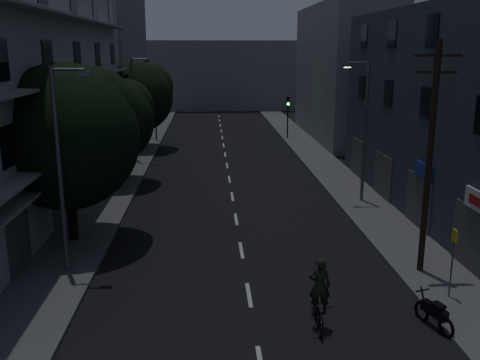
{
  "coord_description": "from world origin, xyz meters",
  "views": [
    {
      "loc": [
        -1.4,
        -11.48,
        8.76
      ],
      "look_at": [
        0.0,
        12.0,
        3.0
      ],
      "focal_mm": 40.0,
      "sensor_mm": 36.0,
      "label": 1
    }
  ],
  "objects": [
    {
      "name": "building_far_right",
      "position": [
        12.0,
        42.0,
        6.5
      ],
      "size": [
        6.0,
        20.0,
        13.0
      ],
      "primitive_type": "cube",
      "color": "slate",
      "rests_on": "ground"
    },
    {
      "name": "sidewalk_right",
      "position": [
        7.5,
        25.0,
        0.07
      ],
      "size": [
        3.0,
        90.0,
        0.15
      ],
      "primitive_type": "cube",
      "color": "#565659",
      "rests_on": "ground"
    },
    {
      "name": "traffic_signal_far_right",
      "position": [
        6.49,
        41.15,
        3.1
      ],
      "size": [
        0.28,
        0.37,
        4.1
      ],
      "color": "black",
      "rests_on": "sidewalk_right"
    },
    {
      "name": "motorcycle",
      "position": [
        5.77,
        3.79,
        0.47
      ],
      "size": [
        0.77,
        1.81,
        1.19
      ],
      "rotation": [
        0.0,
        0.0,
        0.3
      ],
      "color": "black",
      "rests_on": "ground"
    },
    {
      "name": "building_far_left",
      "position": [
        -12.0,
        48.0,
        8.0
      ],
      "size": [
        6.0,
        20.0,
        16.0
      ],
      "primitive_type": "cube",
      "color": "slate",
      "rests_on": "ground"
    },
    {
      "name": "street_lamp_left_far",
      "position": [
        -7.11,
        30.85,
        4.6
      ],
      "size": [
        1.51,
        0.25,
        8.0
      ],
      "color": "#5A5C61",
      "rests_on": "sidewalk_left"
    },
    {
      "name": "building_left",
      "position": [
        -11.98,
        18.0,
        6.99
      ],
      "size": [
        7.0,
        36.0,
        14.0
      ],
      "color": "#A0A09B",
      "rests_on": "ground"
    },
    {
      "name": "ground",
      "position": [
        0.0,
        25.0,
        0.0
      ],
      "size": [
        160.0,
        160.0,
        0.0
      ],
      "primitive_type": "plane",
      "color": "black",
      "rests_on": "ground"
    },
    {
      "name": "tree_mid",
      "position": [
        -7.68,
        23.56,
        4.48
      ],
      "size": [
        5.63,
        5.63,
        6.93
      ],
      "color": "black",
      "rests_on": "sidewalk_left"
    },
    {
      "name": "traffic_signal_far_left",
      "position": [
        -6.5,
        40.7,
        3.1
      ],
      "size": [
        0.28,
        0.37,
        4.1
      ],
      "color": "black",
      "rests_on": "sidewalk_left"
    },
    {
      "name": "street_lamp_right",
      "position": [
        7.4,
        18.24,
        4.6
      ],
      "size": [
        1.51,
        0.25,
        8.0
      ],
      "color": "#5A5C62",
      "rests_on": "sidewalk_right"
    },
    {
      "name": "tree_near",
      "position": [
        -7.68,
        12.57,
        5.22
      ],
      "size": [
        6.57,
        6.57,
        8.1
      ],
      "color": "black",
      "rests_on": "sidewalk_left"
    },
    {
      "name": "bus_stop_sign",
      "position": [
        7.13,
        5.65,
        1.89
      ],
      "size": [
        0.06,
        0.35,
        2.52
      ],
      "color": "#595B60",
      "rests_on": "sidewalk_right"
    },
    {
      "name": "cyclist",
      "position": [
        2.06,
        4.02,
        0.81
      ],
      "size": [
        0.79,
        1.94,
        2.4
      ],
      "rotation": [
        0.0,
        0.0,
        -0.07
      ],
      "color": "black",
      "rests_on": "ground"
    },
    {
      "name": "building_far_end",
      "position": [
        0.0,
        70.0,
        5.0
      ],
      "size": [
        24.0,
        8.0,
        10.0
      ],
      "primitive_type": "cube",
      "color": "slate",
      "rests_on": "ground"
    },
    {
      "name": "sidewalk_left",
      "position": [
        -7.5,
        25.0,
        0.07
      ],
      "size": [
        3.0,
        90.0,
        0.15
      ],
      "primitive_type": "cube",
      "color": "#565659",
      "rests_on": "ground"
    },
    {
      "name": "lane_markings",
      "position": [
        0.0,
        31.25,
        0.01
      ],
      "size": [
        0.15,
        60.5,
        0.01
      ],
      "color": "beige",
      "rests_on": "ground"
    },
    {
      "name": "utility_pole",
      "position": [
        7.0,
        8.02,
        4.87
      ],
      "size": [
        1.8,
        0.24,
        9.0
      ],
      "color": "black",
      "rests_on": "sidewalk_right"
    },
    {
      "name": "street_lamp_left_near",
      "position": [
        -7.01,
        8.86,
        4.6
      ],
      "size": [
        1.51,
        0.25,
        8.0
      ],
      "color": "slate",
      "rests_on": "sidewalk_left"
    },
    {
      "name": "tree_far",
      "position": [
        -7.5,
        36.39,
        4.92
      ],
      "size": [
        6.15,
        6.15,
        7.61
      ],
      "color": "black",
      "rests_on": "sidewalk_left"
    }
  ]
}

